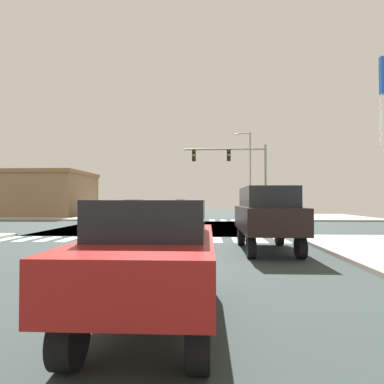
{
  "coord_description": "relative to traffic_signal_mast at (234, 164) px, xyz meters",
  "views": [
    {
      "loc": [
        2.82,
        -22.83,
        1.89
      ],
      "look_at": [
        1.51,
        5.57,
        2.53
      ],
      "focal_mm": 31.13,
      "sensor_mm": 36.0,
      "label": 1
    }
  ],
  "objects": [
    {
      "name": "sidewalk_corner_ne",
      "position": [
        7.8,
        5.04,
        -4.97
      ],
      "size": [
        12.0,
        12.0,
        0.14
      ],
      "color": "#A09B91",
      "rests_on": "ground"
    },
    {
      "name": "traffic_signal_mast",
      "position": [
        0.0,
        0.0,
        0.0
      ],
      "size": [
        7.36,
        0.55,
        6.79
      ],
      "color": "gray",
      "rests_on": "ground"
    },
    {
      "name": "sedan_crossing_3",
      "position": [
        -10.2,
        5.52,
        -3.93
      ],
      "size": [
        1.8,
        4.3,
        1.88
      ],
      "rotation": [
        0.0,
        0.0,
        3.14
      ],
      "color": "black",
      "rests_on": "ground"
    },
    {
      "name": "suv_leading_1",
      "position": [
        -0.2,
        -17.47,
        -3.65
      ],
      "size": [
        1.96,
        4.6,
        2.34
      ],
      "color": "black",
      "rests_on": "ground"
    },
    {
      "name": "crosswalk_far",
      "position": [
        -5.45,
        0.34,
        -5.04
      ],
      "size": [
        13.5,
        2.0,
        0.01
      ],
      "color": "white",
      "rests_on": "ground"
    },
    {
      "name": "sidewalk_corner_nw",
      "position": [
        -18.2,
        5.04,
        -4.97
      ],
      "size": [
        12.0,
        12.0,
        0.14
      ],
      "color": "#A19A96",
      "rests_on": "ground"
    },
    {
      "name": "sedan_nearside_1",
      "position": [
        -3.2,
        -24.65,
        -3.93
      ],
      "size": [
        1.8,
        4.3,
        1.88
      ],
      "color": "black",
      "rests_on": "ground"
    },
    {
      "name": "ground",
      "position": [
        -5.2,
        -6.96,
        -5.07
      ],
      "size": [
        90.0,
        90.0,
        0.05
      ],
      "color": "#2D3737"
    },
    {
      "name": "bank_building",
      "position": [
        -23.55,
        7.09,
        -2.53
      ],
      "size": [
        16.58,
        9.32,
        5.02
      ],
      "color": "#8F6D50",
      "rests_on": "ground"
    },
    {
      "name": "sedan_farside_2",
      "position": [
        -7.2,
        29.61,
        -3.93
      ],
      "size": [
        1.8,
        4.3,
        1.88
      ],
      "rotation": [
        0.0,
        0.0,
        3.14
      ],
      "color": "black",
      "rests_on": "ground"
    },
    {
      "name": "street_lamp",
      "position": [
        2.22,
        7.6,
        0.47
      ],
      "size": [
        1.78,
        0.32,
        9.39
      ],
      "color": "gray",
      "rests_on": "ground"
    },
    {
      "name": "crosswalk_near",
      "position": [
        -5.45,
        -14.26,
        -5.04
      ],
      "size": [
        13.5,
        2.0,
        0.01
      ],
      "color": "white",
      "rests_on": "ground"
    }
  ]
}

